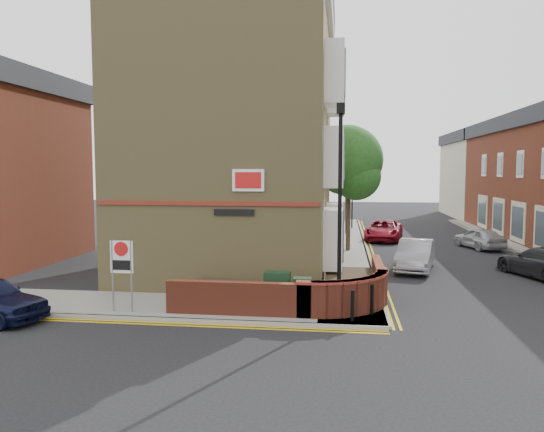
{
  "coord_description": "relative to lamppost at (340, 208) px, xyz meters",
  "views": [
    {
      "loc": [
        1.67,
        -14.76,
        4.47
      ],
      "look_at": [
        -0.82,
        4.0,
        2.82
      ],
      "focal_mm": 35.0,
      "sensor_mm": 36.0,
      "label": 1
    }
  ],
  "objects": [
    {
      "name": "kerb_main_near",
      "position": [
        1.4,
        14.8,
        -3.28
      ],
      "size": [
        0.15,
        32.0,
        0.12
      ],
      "primitive_type": "cube",
      "color": "gray",
      "rests_on": "ground"
    },
    {
      "name": "yellow_lines_side",
      "position": [
        -5.1,
        -1.45,
        -3.34
      ],
      "size": [
        13.0,
        0.28,
        0.01
      ],
      "primitive_type": "cube",
      "color": "gold",
      "rests_on": "ground"
    },
    {
      "name": "pavement_main",
      "position": [
        0.4,
        14.8,
        -3.28
      ],
      "size": [
        2.0,
        32.0,
        0.12
      ],
      "primitive_type": "cube",
      "color": "gray",
      "rests_on": "ground"
    },
    {
      "name": "grey_car_far",
      "position": [
        8.39,
        7.01,
        -2.69
      ],
      "size": [
        3.29,
        4.87,
        1.31
      ],
      "primitive_type": "imported",
      "rotation": [
        0.0,
        0.0,
        3.5
      ],
      "color": "#2C2B30",
      "rests_on": "ground"
    },
    {
      "name": "silver_car_near",
      "position": [
        3.33,
        8.03,
        -2.67
      ],
      "size": [
        2.31,
        4.32,
        1.35
      ],
      "primitive_type": "imported",
      "rotation": [
        0.0,
        0.0,
        -0.23
      ],
      "color": "#929399",
      "rests_on": "ground"
    },
    {
      "name": "silver_car_far",
      "position": [
        7.83,
        15.14,
        -2.74
      ],
      "size": [
        2.49,
        3.84,
        1.22
      ],
      "primitive_type": "imported",
      "rotation": [
        0.0,
        0.0,
        3.46
      ],
      "color": "#ABACB3",
      "rests_on": "ground"
    },
    {
      "name": "bollard_near",
      "position": [
        0.4,
        -0.8,
        -2.77
      ],
      "size": [
        0.11,
        0.11,
        0.9
      ],
      "primitive_type": "cylinder",
      "color": "black",
      "rests_on": "pavement_corner"
    },
    {
      "name": "utility_cabinet_large",
      "position": [
        -1.9,
        0.1,
        -2.62
      ],
      "size": [
        0.8,
        0.45,
        1.2
      ],
      "primitive_type": "cube",
      "color": "black",
      "rests_on": "pavement_corner"
    },
    {
      "name": "red_car_main",
      "position": [
        2.72,
        18.15,
        -2.7
      ],
      "size": [
        2.87,
        4.91,
        1.28
      ],
      "primitive_type": "imported",
      "rotation": [
        0.0,
        0.0,
        -0.17
      ],
      "color": "maroon",
      "rests_on": "ground"
    },
    {
      "name": "traffic_light_assembly",
      "position": [
        0.8,
        23.8,
        -0.56
      ],
      "size": [
        0.2,
        0.16,
        4.2
      ],
      "color": "black",
      "rests_on": "pavement_main"
    },
    {
      "name": "tree_far",
      "position": [
        0.4,
        28.85,
        1.57
      ],
      "size": [
        3.81,
        3.81,
        7.0
      ],
      "color": "#382B1E",
      "rests_on": "pavement_main"
    },
    {
      "name": "yellow_lines_main",
      "position": [
        1.65,
        14.8,
        -3.34
      ],
      "size": [
        0.28,
        32.0,
        0.01
      ],
      "primitive_type": "cube",
      "color": "gold",
      "rests_on": "ground"
    },
    {
      "name": "tree_mid",
      "position": [
        0.4,
        20.85,
        1.85
      ],
      "size": [
        4.03,
        4.03,
        7.42
      ],
      "color": "#382B1E",
      "rests_on": "pavement_main"
    },
    {
      "name": "zone_sign",
      "position": [
        -6.6,
        -0.7,
        -1.7
      ],
      "size": [
        0.72,
        0.07,
        2.2
      ],
      "color": "slate",
      "rests_on": "pavement_corner"
    },
    {
      "name": "garden_wall",
      "position": [
        -1.6,
        1.3,
        -3.34
      ],
      "size": [
        6.8,
        6.0,
        1.2
      ],
      "primitive_type": null,
      "color": "maroon",
      "rests_on": "ground"
    },
    {
      "name": "tree_near",
      "position": [
        0.4,
        12.85,
        1.36
      ],
      "size": [
        3.64,
        3.65,
        6.7
      ],
      "color": "#382B1E",
      "rests_on": "pavement_main"
    },
    {
      "name": "kerb_side",
      "position": [
        -5.1,
        -1.2,
        -3.28
      ],
      "size": [
        13.0,
        0.15,
        0.12
      ],
      "primitive_type": "cube",
      "color": "gray",
      "rests_on": "ground"
    },
    {
      "name": "pavement_corner",
      "position": [
        -5.1,
        0.3,
        -3.28
      ],
      "size": [
        13.0,
        3.0,
        0.12
      ],
      "primitive_type": "cube",
      "color": "gray",
      "rests_on": "ground"
    },
    {
      "name": "ground",
      "position": [
        -1.6,
        -1.2,
        -3.34
      ],
      "size": [
        120.0,
        120.0,
        0.0
      ],
      "primitive_type": "plane",
      "color": "black",
      "rests_on": "ground"
    },
    {
      "name": "lamppost",
      "position": [
        0.0,
        0.0,
        0.0
      ],
      "size": [
        0.25,
        0.5,
        6.3
      ],
      "color": "black",
      "rests_on": "pavement_corner"
    },
    {
      "name": "bollard_far",
      "position": [
        1.0,
        -0.0,
        -2.77
      ],
      "size": [
        0.11,
        0.11,
        0.9
      ],
      "primitive_type": "cylinder",
      "color": "black",
      "rests_on": "pavement_corner"
    },
    {
      "name": "corner_building",
      "position": [
        -4.44,
        6.8,
        2.88
      ],
      "size": [
        8.95,
        10.4,
        13.6
      ],
      "color": "olive",
      "rests_on": "ground"
    },
    {
      "name": "far_terrace_cream",
      "position": [
        12.9,
        36.8,
        0.71
      ],
      "size": [
        5.4,
        12.4,
        8.0
      ],
      "color": "beige",
      "rests_on": "ground"
    },
    {
      "name": "utility_cabinet_small",
      "position": [
        -1.1,
        -0.2,
        -2.67
      ],
      "size": [
        0.55,
        0.4,
        1.1
      ],
      "primitive_type": "cube",
      "color": "black",
      "rests_on": "pavement_corner"
    },
    {
      "name": "kerb_main_far",
      "position": [
        9.4,
        11.8,
        -3.28
      ],
      "size": [
        0.15,
        40.0,
        0.12
      ],
      "primitive_type": "cube",
      "color": "gray",
      "rests_on": "ground"
    }
  ]
}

